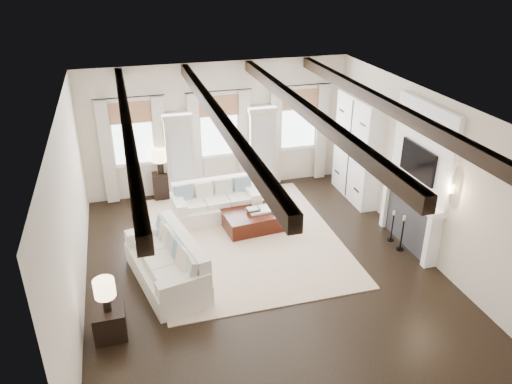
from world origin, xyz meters
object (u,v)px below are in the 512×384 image
object	(u,v)px
ottoman	(257,219)
sofa_back	(216,203)
sofa_left	(170,264)
side_table_front	(110,323)
side_table_back	(162,185)

from	to	relation	value
ottoman	sofa_back	bearing A→B (deg)	131.15
sofa_left	side_table_front	size ratio (longest dim) A/B	4.60
sofa_back	ottoman	world-z (taller)	sofa_back
ottoman	side_table_front	distance (m)	4.15
ottoman	side_table_front	size ratio (longest dim) A/B	2.92
ottoman	side_table_front	xyz separation A→B (m)	(-3.16, -2.69, 0.06)
ottoman	sofa_left	bearing A→B (deg)	-149.88
sofa_back	sofa_left	world-z (taller)	sofa_left
sofa_left	side_table_front	bearing A→B (deg)	-132.27
sofa_left	side_table_back	xyz separation A→B (m)	(0.24, 3.54, -0.05)
sofa_back	side_table_back	world-z (taller)	sofa_back
ottoman	side_table_back	bearing A→B (deg)	126.25
ottoman	side_table_front	world-z (taller)	side_table_front
sofa_back	side_table_front	xyz separation A→B (m)	(-2.39, -3.42, -0.08)
ottoman	side_table_back	distance (m)	2.76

